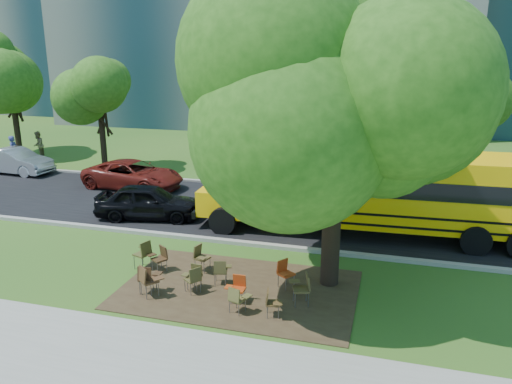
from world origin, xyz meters
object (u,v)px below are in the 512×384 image
(chair_11, at_px, (221,269))
(pedestrian_b, at_px, (38,145))
(chair_0, at_px, (147,277))
(chair_9, at_px, (160,256))
(bg_car_red, at_px, (133,175))
(chair_4, at_px, (237,298))
(pedestrian_a, at_px, (14,152))
(main_tree, at_px, (337,92))
(school_bus, at_px, (382,189))
(chair_6, at_px, (303,286))
(chair_5, at_px, (237,286))
(chair_1, at_px, (148,278))
(chair_2, at_px, (194,277))
(chair_8, at_px, (144,251))
(chair_7, at_px, (271,301))
(chair_3, at_px, (194,274))
(black_car, at_px, (148,202))
(bg_car_silver, at_px, (15,161))
(chair_10, at_px, (201,256))
(chair_12, at_px, (284,271))

(chair_11, xyz_separation_m, pedestrian_b, (-18.12, 14.51, 0.40))
(chair_0, relative_size, pedestrian_b, 0.51)
(chair_9, bearing_deg, bg_car_red, -23.17)
(chair_4, xyz_separation_m, pedestrian_a, (-18.73, 13.40, 0.48))
(pedestrian_b, bearing_deg, main_tree, 36.28)
(school_bus, height_order, bg_car_red, school_bus)
(chair_4, distance_m, pedestrian_b, 25.00)
(chair_6, xyz_separation_m, chair_9, (-4.88, 0.93, -0.05))
(chair_5, xyz_separation_m, chair_9, (-3.06, 1.29, 0.03))
(chair_1, bearing_deg, pedestrian_b, 174.33)
(chair_4, bearing_deg, chair_2, 171.60)
(chair_0, xyz_separation_m, chair_8, (-0.98, 1.63, 0.03))
(chair_1, bearing_deg, chair_7, 36.49)
(chair_4, xyz_separation_m, chair_5, (-0.20, 0.65, 0.01))
(chair_1, relative_size, pedestrian_a, 0.49)
(chair_0, distance_m, chair_11, 2.21)
(chair_1, xyz_separation_m, chair_7, (3.73, -0.13, -0.12))
(pedestrian_a, bearing_deg, bg_car_red, -118.18)
(chair_3, xyz_separation_m, chair_7, (2.64, -1.00, -0.00))
(chair_5, bearing_deg, black_car, -46.60)
(school_bus, relative_size, pedestrian_b, 7.35)
(bg_car_silver, bearing_deg, main_tree, -111.73)
(chair_4, bearing_deg, chair_5, 125.60)
(chair_5, height_order, pedestrian_a, pedestrian_a)
(chair_10, height_order, black_car, black_car)
(chair_12, distance_m, pedestrian_a, 22.74)
(bg_car_red, bearing_deg, chair_9, -139.74)
(chair_6, relative_size, chair_9, 1.09)
(bg_car_silver, relative_size, pedestrian_b, 2.52)
(chair_4, height_order, black_car, black_car)
(chair_4, xyz_separation_m, bg_car_red, (-9.18, 10.88, 0.24))
(main_tree, relative_size, chair_11, 11.42)
(chair_8, bearing_deg, chair_0, -130.89)
(chair_3, height_order, bg_car_silver, bg_car_silver)
(chair_0, distance_m, chair_5, 2.70)
(school_bus, distance_m, chair_9, 8.76)
(school_bus, relative_size, chair_6, 14.10)
(chair_0, bearing_deg, chair_8, 119.22)
(pedestrian_a, bearing_deg, chair_12, -133.78)
(chair_3, xyz_separation_m, pedestrian_a, (-17.03, 12.30, 0.50))
(chair_3, xyz_separation_m, chair_9, (-1.55, 0.85, 0.05))
(chair_4, relative_size, chair_12, 0.92)
(chair_2, height_order, chair_6, chair_6)
(chair_3, height_order, chair_5, chair_5)
(school_bus, xyz_separation_m, black_car, (-9.62, -0.67, -1.12))
(chair_1, relative_size, chair_7, 1.24)
(chair_11, bearing_deg, main_tree, 2.39)
(chair_6, xyz_separation_m, chair_12, (-0.73, 0.90, -0.04))
(chair_0, distance_m, chair_12, 4.07)
(chair_10, bearing_deg, black_car, -123.84)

